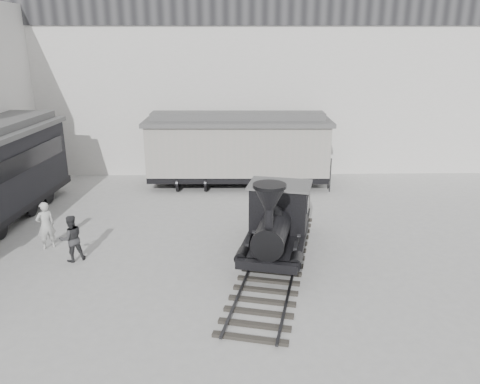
{
  "coord_description": "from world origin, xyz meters",
  "views": [
    {
      "loc": [
        -0.47,
        -11.79,
        7.33
      ],
      "look_at": [
        -0.13,
        4.48,
        2.0
      ],
      "focal_mm": 35.0,
      "sensor_mm": 36.0,
      "label": 1
    }
  ],
  "objects_px": {
    "visitor_a": "(46,225)",
    "boxcar": "(238,148)",
    "locomotive": "(278,224)",
    "visitor_b": "(71,238)"
  },
  "relations": [
    {
      "from": "visitor_a",
      "to": "boxcar",
      "type": "bearing_deg",
      "value": -170.51
    },
    {
      "from": "boxcar",
      "to": "visitor_a",
      "type": "xyz_separation_m",
      "value": [
        -7.11,
        -7.61,
        -1.12
      ]
    },
    {
      "from": "locomotive",
      "to": "boxcar",
      "type": "relative_size",
      "value": 0.99
    },
    {
      "from": "locomotive",
      "to": "visitor_a",
      "type": "relative_size",
      "value": 5.22
    },
    {
      "from": "boxcar",
      "to": "visitor_a",
      "type": "relative_size",
      "value": 5.28
    },
    {
      "from": "boxcar",
      "to": "visitor_b",
      "type": "distance_m",
      "value": 10.52
    },
    {
      "from": "locomotive",
      "to": "boxcar",
      "type": "height_order",
      "value": "boxcar"
    },
    {
      "from": "locomotive",
      "to": "visitor_a",
      "type": "xyz_separation_m",
      "value": [
        -8.36,
        0.82,
        -0.3
      ]
    },
    {
      "from": "locomotive",
      "to": "visitor_b",
      "type": "xyz_separation_m",
      "value": [
        -7.11,
        -0.23,
        -0.36
      ]
    },
    {
      "from": "locomotive",
      "to": "visitor_a",
      "type": "bearing_deg",
      "value": -172.27
    }
  ]
}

